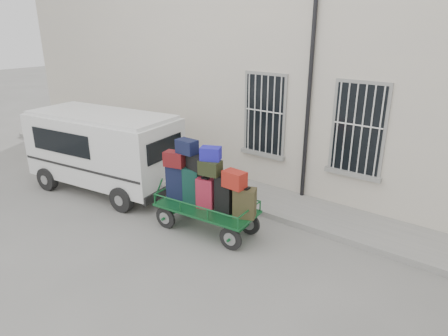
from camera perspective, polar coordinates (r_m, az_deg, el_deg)
The scene contains 5 objects.
ground at distance 9.77m, azimuth -2.08°, elevation -8.76°, with size 80.00×80.00×0.00m, color slate.
building at distance 13.36m, azimuth 13.36°, elevation 12.18°, with size 24.00×5.15×6.00m.
sidewalk at distance 11.33m, azimuth 5.06°, elevation -4.16°, with size 24.00×1.70×0.15m, color gray.
luggage_cart at distance 9.28m, azimuth -2.63°, elevation -3.00°, with size 2.90×1.30×2.17m.
van at distance 12.12m, azimuth -16.86°, elevation 2.96°, with size 4.80×2.58×2.31m.
Camera 1 is at (5.51, -6.55, 4.70)m, focal length 32.00 mm.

